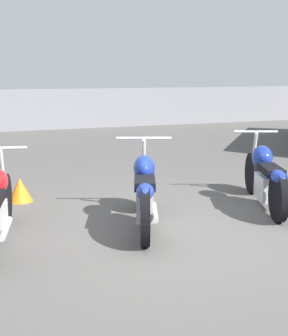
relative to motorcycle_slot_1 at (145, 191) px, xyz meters
name	(u,v)px	position (x,y,z in m)	size (l,w,h in m)	color
ground_plane	(165,233)	(0.15, -0.32, -0.45)	(60.00, 60.00, 0.00)	#514F4C
fence_back	(39,110)	(0.15, 10.41, 0.22)	(40.00, 0.04, 1.34)	gray
motorcycle_slot_1	(145,191)	(0.00, 0.00, 0.00)	(0.93, 1.94, 1.04)	black
motorcycle_slot_2	(265,177)	(1.91, 0.24, -0.02)	(0.94, 2.00, 1.01)	black
traffic_cone_near	(20,190)	(-1.33, 1.71, -0.28)	(0.36, 0.36, 0.35)	orange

